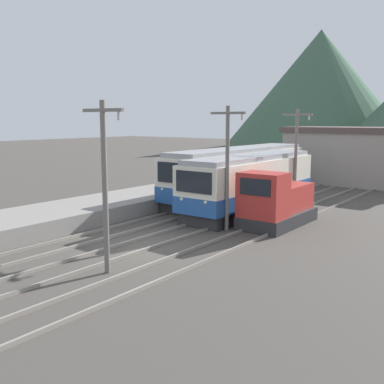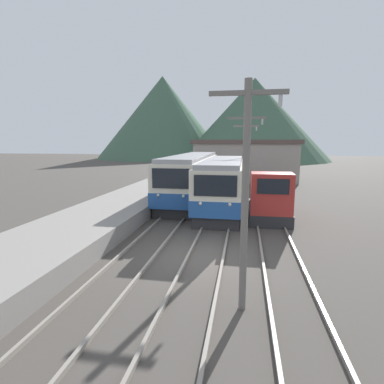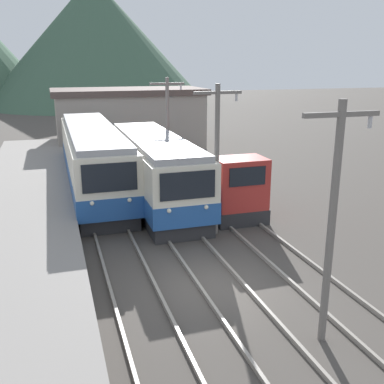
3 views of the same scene
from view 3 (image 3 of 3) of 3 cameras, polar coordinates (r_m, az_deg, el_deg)
The scene contains 13 objects.
ground_plane at distance 15.06m, azimuth 2.94°, elevation -11.94°, with size 200.00×200.00×0.00m, color #47423D.
platform_left at distance 14.18m, azimuth -22.15°, elevation -13.08°, with size 4.50×54.00×0.88m, color gray.
track_left at distance 14.43m, azimuth -7.06°, elevation -13.07°, with size 1.54×60.00×0.14m.
track_center at distance 15.09m, azimuth 3.67°, elevation -11.59°, with size 1.54×60.00×0.14m.
track_right at distance 16.31m, azimuth 13.71°, elevation -9.82°, with size 1.54×60.00×0.14m.
commuter_train_left at distance 25.94m, azimuth -12.43°, elevation 3.79°, with size 2.84×15.00×3.67m.
commuter_train_center at distance 23.19m, azimuth -4.74°, elevation 2.49°, with size 2.84×11.82×3.50m.
shunting_locomotive at distance 21.81m, azimuth 4.49°, elevation 0.45°, with size 2.40×5.19×3.00m.
catenary_mast_near at distance 11.53m, azimuth 17.43°, elevation -2.97°, with size 2.00×0.20×6.28m.
catenary_mast_mid at distance 18.50m, azimuth 3.20°, elevation 4.80°, with size 2.00×0.20×6.28m.
catenary_mast_far at distance 26.13m, azimuth -3.09°, elevation 8.13°, with size 2.00×0.20×6.28m.
station_building at distance 39.23m, azimuth -7.98°, elevation 9.29°, with size 12.60×6.30×4.98m.
mountain_backdrop at distance 86.25m, azimuth -22.07°, elevation 17.75°, with size 65.02×45.23×23.64m.
Camera 3 is at (-4.69, -12.43, 7.08)m, focal length 42.00 mm.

